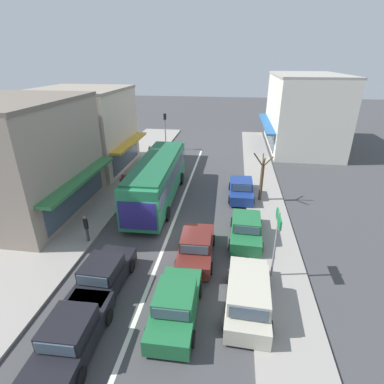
{
  "coord_description": "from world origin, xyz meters",
  "views": [
    {
      "loc": [
        3.59,
        -15.36,
        9.94
      ],
      "look_at": [
        0.9,
        3.79,
        1.2
      ],
      "focal_mm": 28.0,
      "sensor_mm": 36.0,
      "label": 1
    }
  ],
  "objects_px": {
    "sedan_adjacent_lane_lead": "(72,335)",
    "pedestrian_with_handbag_near": "(124,181)",
    "parked_sedan_kerb_third": "(241,189)",
    "street_tree_right": "(262,179)",
    "directional_road_sign": "(277,231)",
    "city_bus": "(158,177)",
    "sedan_adjacent_lane_trail": "(196,247)",
    "parked_sedan_kerb_second": "(246,229)",
    "pedestrian_far_walker": "(86,226)",
    "pedestrian_browsing_midblock": "(150,153)",
    "parked_wagon_kerb_front": "(248,294)",
    "traffic_light_downstreet": "(165,125)",
    "sedan_queue_far_back": "(104,276)",
    "sedan_behind_bus_mid": "(176,305)"
  },
  "relations": [
    {
      "from": "traffic_light_downstreet",
      "to": "pedestrian_browsing_midblock",
      "type": "bearing_deg",
      "value": -96.43
    },
    {
      "from": "directional_road_sign",
      "to": "pedestrian_far_walker",
      "type": "bearing_deg",
      "value": 170.88
    },
    {
      "from": "parked_wagon_kerb_front",
      "to": "street_tree_right",
      "type": "xyz_separation_m",
      "value": [
        1.23,
        10.87,
        1.03
      ]
    },
    {
      "from": "sedan_behind_bus_mid",
      "to": "traffic_light_downstreet",
      "type": "height_order",
      "value": "traffic_light_downstreet"
    },
    {
      "from": "directional_road_sign",
      "to": "parked_sedan_kerb_second",
      "type": "bearing_deg",
      "value": 109.47
    },
    {
      "from": "parked_sedan_kerb_second",
      "to": "directional_road_sign",
      "type": "relative_size",
      "value": 1.18
    },
    {
      "from": "sedan_behind_bus_mid",
      "to": "sedan_adjacent_lane_lead",
      "type": "bearing_deg",
      "value": -150.6
    },
    {
      "from": "pedestrian_with_handbag_near",
      "to": "pedestrian_far_walker",
      "type": "xyz_separation_m",
      "value": [
        0.23,
        -7.01,
        -0.0
      ]
    },
    {
      "from": "parked_wagon_kerb_front",
      "to": "directional_road_sign",
      "type": "height_order",
      "value": "directional_road_sign"
    },
    {
      "from": "pedestrian_browsing_midblock",
      "to": "parked_sedan_kerb_third",
      "type": "bearing_deg",
      "value": -37.67
    },
    {
      "from": "sedan_adjacent_lane_lead",
      "to": "pedestrian_with_handbag_near",
      "type": "relative_size",
      "value": 2.6
    },
    {
      "from": "sedan_queue_far_back",
      "to": "street_tree_right",
      "type": "relative_size",
      "value": 1.14
    },
    {
      "from": "city_bus",
      "to": "parked_sedan_kerb_third",
      "type": "distance_m",
      "value": 6.47
    },
    {
      "from": "parked_wagon_kerb_front",
      "to": "pedestrian_browsing_midblock",
      "type": "height_order",
      "value": "pedestrian_browsing_midblock"
    },
    {
      "from": "sedan_queue_far_back",
      "to": "street_tree_right",
      "type": "xyz_separation_m",
      "value": [
        7.85,
        10.47,
        1.11
      ]
    },
    {
      "from": "directional_road_sign",
      "to": "street_tree_right",
      "type": "distance_m",
      "value": 8.73
    },
    {
      "from": "traffic_light_downstreet",
      "to": "street_tree_right",
      "type": "xyz_separation_m",
      "value": [
        9.98,
        -12.43,
        -1.08
      ]
    },
    {
      "from": "city_bus",
      "to": "directional_road_sign",
      "type": "relative_size",
      "value": 3.03
    },
    {
      "from": "sedan_adjacent_lane_lead",
      "to": "pedestrian_with_handbag_near",
      "type": "xyz_separation_m",
      "value": [
        -2.88,
        13.74,
        0.4
      ]
    },
    {
      "from": "sedan_queue_far_back",
      "to": "pedestrian_with_handbag_near",
      "type": "distance_m",
      "value": 10.82
    },
    {
      "from": "sedan_adjacent_lane_lead",
      "to": "street_tree_right",
      "type": "distance_m",
      "value": 15.79
    },
    {
      "from": "sedan_behind_bus_mid",
      "to": "parked_wagon_kerb_front",
      "type": "xyz_separation_m",
      "value": [
        2.96,
        0.92,
        0.08
      ]
    },
    {
      "from": "sedan_adjacent_lane_trail",
      "to": "city_bus",
      "type": "bearing_deg",
      "value": 119.08
    },
    {
      "from": "sedan_adjacent_lane_lead",
      "to": "pedestrian_browsing_midblock",
      "type": "xyz_separation_m",
      "value": [
        -2.85,
        21.33,
        0.4
      ]
    },
    {
      "from": "parked_sedan_kerb_second",
      "to": "pedestrian_far_walker",
      "type": "xyz_separation_m",
      "value": [
        -9.16,
        -1.67,
        0.4
      ]
    },
    {
      "from": "sedan_behind_bus_mid",
      "to": "parked_wagon_kerb_front",
      "type": "bearing_deg",
      "value": 17.31
    },
    {
      "from": "street_tree_right",
      "to": "pedestrian_browsing_midblock",
      "type": "distance_m",
      "value": 12.99
    },
    {
      "from": "parked_wagon_kerb_front",
      "to": "directional_road_sign",
      "type": "xyz_separation_m",
      "value": [
        1.24,
        2.19,
        1.93
      ]
    },
    {
      "from": "sedan_adjacent_lane_lead",
      "to": "directional_road_sign",
      "type": "bearing_deg",
      "value": 33.43
    },
    {
      "from": "city_bus",
      "to": "sedan_adjacent_lane_trail",
      "type": "bearing_deg",
      "value": -60.92
    },
    {
      "from": "parked_sedan_kerb_third",
      "to": "street_tree_right",
      "type": "height_order",
      "value": "street_tree_right"
    },
    {
      "from": "parked_wagon_kerb_front",
      "to": "pedestrian_browsing_midblock",
      "type": "relative_size",
      "value": 2.8
    },
    {
      "from": "parked_sedan_kerb_second",
      "to": "pedestrian_browsing_midblock",
      "type": "height_order",
      "value": "pedestrian_browsing_midblock"
    },
    {
      "from": "sedan_adjacent_lane_trail",
      "to": "street_tree_right",
      "type": "relative_size",
      "value": 1.13
    },
    {
      "from": "city_bus",
      "to": "sedan_behind_bus_mid",
      "type": "height_order",
      "value": "city_bus"
    },
    {
      "from": "pedestrian_browsing_midblock",
      "to": "parked_wagon_kerb_front",
      "type": "bearing_deg",
      "value": -63.22
    },
    {
      "from": "traffic_light_downstreet",
      "to": "sedan_queue_far_back",
      "type": "bearing_deg",
      "value": -84.67
    },
    {
      "from": "parked_sedan_kerb_third",
      "to": "pedestrian_browsing_midblock",
      "type": "xyz_separation_m",
      "value": [
        -9.13,
        7.05,
        0.4
      ]
    },
    {
      "from": "pedestrian_with_handbag_near",
      "to": "pedestrian_far_walker",
      "type": "relative_size",
      "value": 1.0
    },
    {
      "from": "parked_sedan_kerb_second",
      "to": "directional_road_sign",
      "type": "xyz_separation_m",
      "value": [
        1.18,
        -3.33,
        2.01
      ]
    },
    {
      "from": "sedan_adjacent_lane_lead",
      "to": "parked_sedan_kerb_third",
      "type": "distance_m",
      "value": 15.6
    },
    {
      "from": "sedan_adjacent_lane_lead",
      "to": "parked_sedan_kerb_third",
      "type": "height_order",
      "value": "same"
    },
    {
      "from": "city_bus",
      "to": "traffic_light_downstreet",
      "type": "xyz_separation_m",
      "value": [
        -2.39,
        13.32,
        0.97
      ]
    },
    {
      "from": "directional_road_sign",
      "to": "street_tree_right",
      "type": "height_order",
      "value": "street_tree_right"
    },
    {
      "from": "traffic_light_downstreet",
      "to": "sedan_behind_bus_mid",
      "type": "bearing_deg",
      "value": -76.54
    },
    {
      "from": "parked_sedan_kerb_third",
      "to": "directional_road_sign",
      "type": "height_order",
      "value": "directional_road_sign"
    },
    {
      "from": "street_tree_right",
      "to": "directional_road_sign",
      "type": "bearing_deg",
      "value": -89.94
    },
    {
      "from": "sedan_adjacent_lane_trail",
      "to": "sedan_queue_far_back",
      "type": "bearing_deg",
      "value": -144.08
    },
    {
      "from": "sedan_queue_far_back",
      "to": "pedestrian_with_handbag_near",
      "type": "xyz_separation_m",
      "value": [
        -2.71,
        10.46,
        0.4
      ]
    },
    {
      "from": "parked_sedan_kerb_second",
      "to": "street_tree_right",
      "type": "bearing_deg",
      "value": 77.66
    }
  ]
}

